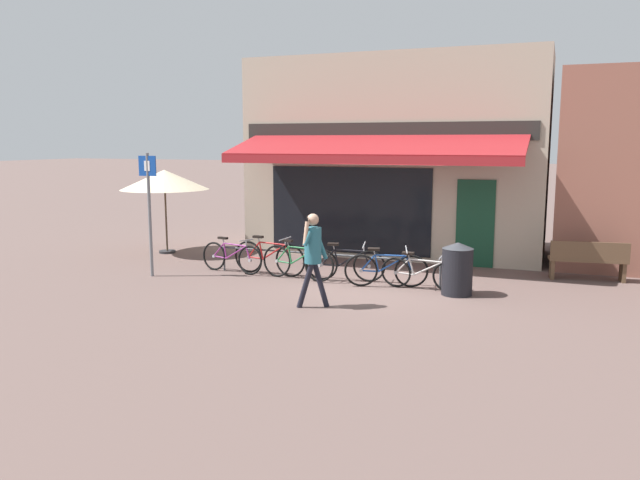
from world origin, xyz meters
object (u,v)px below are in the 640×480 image
Objects in this scene: bicycle_red at (269,258)px; bicycle_silver at (421,273)px; bicycle_purple at (232,257)px; cafe_parasol at (165,180)px; park_bench at (588,260)px; bicycle_black at (345,264)px; bicycle_green at (298,262)px; pedestrian_adult at (313,249)px; parking_sign at (149,202)px; litter_bin at (457,269)px; bicycle_blue at (386,270)px.

bicycle_silver is at bearing 1.25° from bicycle_red.
bicycle_purple is 3.71m from cafe_parasol.
bicycle_black is at bearing -165.30° from park_bench.
bicycle_green is 1.05m from bicycle_black.
cafe_parasol is at bearing 174.93° from park_bench.
cafe_parasol is at bearing 153.58° from bicycle_black.
park_bench is at bearing -144.93° from pedestrian_adult.
bicycle_silver is at bearing -13.81° from cafe_parasol.
park_bench is at bearing 21.10° from bicycle_red.
bicycle_green is 3.54m from parking_sign.
litter_bin is (4.27, -0.37, 0.13)m from bicycle_red.
bicycle_purple is 1.00× the size of bicycle_blue.
litter_bin is at bearing -6.76° from bicycle_silver.
bicycle_silver is 1.66× the size of litter_bin.
parking_sign reaches higher than bicycle_red.
bicycle_green is 1.71× the size of litter_bin.
bicycle_black is 1.01× the size of bicycle_blue.
bicycle_black is 4.53m from parking_sign.
litter_bin is at bearing -19.01° from bicycle_black.
pedestrian_adult is (-1.56, -2.02, 0.73)m from bicycle_silver.
park_bench reaches higher than bicycle_blue.
parking_sign reaches higher than pedestrian_adult.
bicycle_black is (1.04, 0.19, -0.01)m from bicycle_green.
bicycle_black is 1.65× the size of litter_bin.
bicycle_black is 2.35m from pedestrian_adult.
bicycle_black is (1.82, -0.01, -0.02)m from bicycle_red.
parking_sign is (-5.19, -0.82, 1.29)m from bicycle_blue.
litter_bin reaches higher than bicycle_black.
bicycle_black is at bearing 14.16° from parking_sign.
bicycle_green is at bearing 5.52° from bicycle_purple.
bicycle_purple is 0.96× the size of bicycle_green.
litter_bin reaches higher than bicycle_silver.
litter_bin is 6.79m from parking_sign.
bicycle_silver is 0.63× the size of parking_sign.
bicycle_purple is at bearing -29.62° from cafe_parasol.
bicycle_purple is 0.93× the size of bicycle_red.
litter_bin is at bearing 0.05° from bicycle_red.
bicycle_purple is 0.73× the size of cafe_parasol.
bicycle_green is 0.65× the size of parking_sign.
litter_bin is 8.44m from cafe_parasol.
park_bench reaches higher than bicycle_black.
park_bench reaches higher than bicycle_green.
cafe_parasol is (-8.09, 1.95, 1.45)m from litter_bin.
park_bench is at bearing 24.48° from bicycle_purple.
bicycle_green is 2.47m from pedestrian_adult.
bicycle_blue is 7.05m from cafe_parasol.
parking_sign is (-4.22, -1.06, 1.29)m from bicycle_black.
bicycle_blue is (2.80, -0.26, -0.02)m from bicycle_red.
bicycle_blue is 4.50m from park_bench.
bicycle_silver is 0.74× the size of cafe_parasol.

